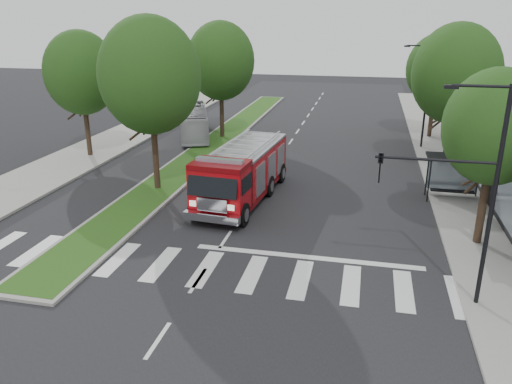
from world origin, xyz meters
TOP-DOWN VIEW (x-y plane):
  - ground at (0.00, 0.00)m, footprint 140.00×140.00m
  - sidewalk_right at (12.50, 10.00)m, footprint 5.00×80.00m
  - sidewalk_left at (-14.50, 10.00)m, footprint 5.00×80.00m
  - median at (-6.00, 18.00)m, footprint 3.00×50.00m
  - bus_shelter at (11.20, 8.15)m, footprint 3.20×1.60m
  - tree_right_near at (11.50, 2.00)m, footprint 4.40×4.40m
  - tree_right_mid at (11.50, 14.00)m, footprint 5.60×5.60m
  - tree_right_far at (11.50, 24.00)m, footprint 5.00×5.00m
  - tree_median_near at (-6.00, 6.00)m, footprint 5.80×5.80m
  - tree_median_far at (-6.00, 20.00)m, footprint 5.60×5.60m
  - tree_left_mid at (-14.00, 12.00)m, footprint 5.20×5.20m
  - streetlight_right_near at (9.61, -3.50)m, footprint 4.08×0.22m
  - streetlight_right_far at (10.35, 20.00)m, footprint 2.11×0.20m
  - fire_engine at (-0.56, 5.55)m, footprint 3.69×9.82m
  - city_bus at (-8.50, 19.93)m, footprint 5.26×9.51m

SIDE VIEW (x-z plane):
  - ground at x=0.00m, z-range 0.00..0.00m
  - sidewalk_right at x=12.50m, z-range 0.00..0.15m
  - sidewalk_left at x=-14.50m, z-range 0.00..0.15m
  - median at x=-6.00m, z-range 0.00..0.16m
  - city_bus at x=-8.50m, z-range 0.00..2.60m
  - fire_engine at x=-0.56m, z-range -0.07..3.26m
  - bus_shelter at x=11.20m, z-range 0.73..3.34m
  - streetlight_right_far at x=10.35m, z-range 0.48..8.48m
  - streetlight_right_near at x=9.61m, z-range 0.67..8.67m
  - tree_right_near at x=11.50m, z-range 1.48..9.53m
  - tree_right_far at x=11.50m, z-range 1.47..10.20m
  - tree_left_mid at x=-14.00m, z-range 1.58..10.74m
  - tree_right_mid at x=11.50m, z-range 1.63..11.35m
  - tree_median_far at x=-6.00m, z-range 1.63..11.35m
  - tree_median_near at x=-6.00m, z-range 1.73..11.89m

